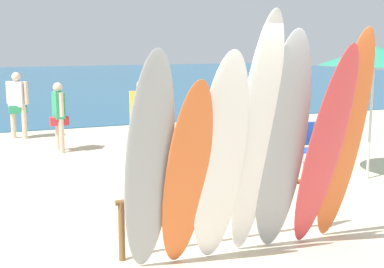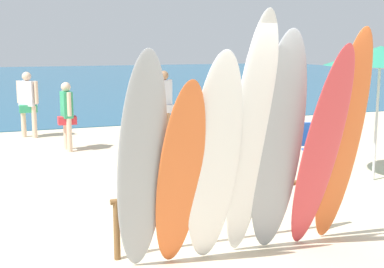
{
  "view_description": "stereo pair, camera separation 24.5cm",
  "coord_description": "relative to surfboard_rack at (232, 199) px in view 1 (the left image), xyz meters",
  "views": [
    {
      "loc": [
        -2.66,
        -5.22,
        2.31
      ],
      "look_at": [
        0.0,
        1.2,
        1.1
      ],
      "focal_mm": 49.07,
      "sensor_mm": 36.0,
      "label": 1
    },
    {
      "loc": [
        -2.43,
        -5.31,
        2.31
      ],
      "look_at": [
        0.0,
        1.2,
        1.1
      ],
      "focal_mm": 49.07,
      "sensor_mm": 36.0,
      "label": 2
    }
  ],
  "objects": [
    {
      "name": "beachgoer_strolling",
      "position": [
        1.36,
        6.8,
        0.43
      ],
      "size": [
        0.51,
        0.43,
        1.66
      ],
      "rotation": [
        0.0,
        0.0,
        3.82
      ],
      "color": "#9E704C",
      "rests_on": "ground"
    },
    {
      "name": "surfboard_white_3",
      "position": [
        0.01,
        -0.51,
        0.8
      ],
      "size": [
        0.49,
        0.74,
        2.65
      ],
      "primitive_type": "ellipsoid",
      "rotation": [
        0.24,
        0.0,
        0.04
      ],
      "color": "white",
      "rests_on": "ground"
    },
    {
      "name": "beachgoer_photographing",
      "position": [
        -1.73,
        8.13,
        0.41
      ],
      "size": [
        0.49,
        0.43,
        1.62
      ],
      "rotation": [
        0.0,
        0.0,
        2.43
      ],
      "color": "beige",
      "rests_on": "ground"
    },
    {
      "name": "surfboard_white_2",
      "position": [
        -0.41,
        -0.54,
        0.6
      ],
      "size": [
        0.55,
        0.65,
        2.27
      ],
      "primitive_type": "ellipsoid",
      "rotation": [
        0.25,
        0.0,
        -0.0
      ],
      "color": "white",
      "rests_on": "ground"
    },
    {
      "name": "ground",
      "position": [
        0.0,
        14.0,
        -0.53
      ],
      "size": [
        60.0,
        60.0,
        0.0
      ],
      "primitive_type": "plane",
      "color": "beige"
    },
    {
      "name": "beach_chair_red",
      "position": [
        3.25,
        3.13,
        -0.1
      ],
      "size": [
        0.69,
        0.82,
        0.81
      ],
      "rotation": [
        0.0,
        0.0,
        -0.31
      ],
      "color": "#B7B7BC",
      "rests_on": "ground"
    },
    {
      "name": "surfboard_orange_1",
      "position": [
        -0.78,
        -0.54,
        0.47
      ],
      "size": [
        0.52,
        0.7,
        2.0
      ],
      "primitive_type": "ellipsoid",
      "rotation": [
        0.3,
        0.0,
        0.07
      ],
      "color": "orange",
      "rests_on": "ground"
    },
    {
      "name": "beachgoer_near_rack",
      "position": [
        1.61,
        3.81,
        0.39
      ],
      "size": [
        0.48,
        0.42,
        1.59
      ],
      "rotation": [
        0.0,
        0.0,
        5.58
      ],
      "color": "#9E704C",
      "rests_on": "ground"
    },
    {
      "name": "ocean_water",
      "position": [
        0.0,
        29.12,
        -0.52
      ],
      "size": [
        60.0,
        40.0,
        0.02
      ],
      "primitive_type": "cube",
      "color": "#235B7F",
      "rests_on": "ground"
    },
    {
      "name": "surfboard_grey_0",
      "position": [
        -1.16,
        -0.52,
        0.61
      ],
      "size": [
        0.49,
        0.7,
        2.28
      ],
      "primitive_type": "ellipsoid",
      "rotation": [
        0.27,
        0.0,
        -0.01
      ],
      "color": "#999EA3",
      "rests_on": "ground"
    },
    {
      "name": "surfboard_grey_4",
      "position": [
        0.34,
        -0.5,
        0.71
      ],
      "size": [
        0.6,
        0.66,
        2.47
      ],
      "primitive_type": "ellipsoid",
      "rotation": [
        0.22,
        0.0,
        -0.07
      ],
      "color": "#999EA3",
      "rests_on": "ground"
    },
    {
      "name": "beachgoer_by_water",
      "position": [
        -1.04,
        6.14,
        0.33
      ],
      "size": [
        0.39,
        0.56,
        1.49
      ],
      "rotation": [
        0.0,
        0.0,
        1.69
      ],
      "color": "beige",
      "rests_on": "ground"
    },
    {
      "name": "surfboard_red_5",
      "position": [
        0.79,
        -0.64,
        0.63
      ],
      "size": [
        0.49,
        0.84,
        2.32
      ],
      "primitive_type": "ellipsoid",
      "rotation": [
        0.32,
        0.0,
        0.04
      ],
      "color": "#D13D42",
      "rests_on": "ground"
    },
    {
      "name": "surfboard_orange_6",
      "position": [
        1.18,
        -0.47,
        0.72
      ],
      "size": [
        0.55,
        0.66,
        2.49
      ],
      "primitive_type": "ellipsoid",
      "rotation": [
        0.23,
        0.0,
        0.06
      ],
      "color": "orange",
      "rests_on": "ground"
    },
    {
      "name": "beachgoer_midbeach",
      "position": [
        0.09,
        3.7,
        0.44
      ],
      "size": [
        0.44,
        0.56,
        1.69
      ],
      "rotation": [
        0.0,
        0.0,
        5.25
      ],
      "color": "tan",
      "rests_on": "ground"
    },
    {
      "name": "surfboard_rack",
      "position": [
        0.0,
        0.0,
        0.0
      ],
      "size": [
        2.75,
        0.07,
        0.68
      ],
      "color": "brown",
      "rests_on": "ground"
    },
    {
      "name": "beach_umbrella",
      "position": [
        3.52,
        1.76,
        1.57
      ],
      "size": [
        1.83,
        1.83,
        2.27
      ],
      "color": "silver",
      "rests_on": "ground"
    }
  ]
}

